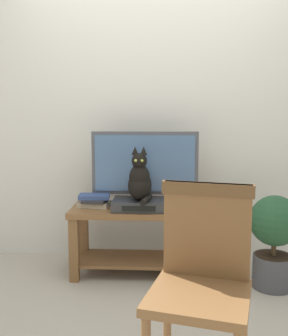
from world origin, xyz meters
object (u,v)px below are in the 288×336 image
tv_stand (144,229)px  tv (145,166)px  cat (140,181)px  media_box (140,204)px  book_stack (95,201)px  potted_plant (274,236)px  wooden_chair (202,274)px

tv_stand → tv: tv is taller
tv_stand → cat: bearing=-111.4°
tv_stand → media_box: size_ratio=2.76×
media_box → book_stack: book_stack is taller
media_box → potted_plant: potted_plant is taller
tv_stand → tv: bearing=90.0°
book_stack → potted_plant: size_ratio=0.38×
book_stack → wooden_chair: bearing=-62.4°
media_box → cat: size_ratio=1.01×
tv → wooden_chair: size_ratio=0.88×
wooden_chair → potted_plant: bearing=61.2°
media_box → cat: (0.00, -0.02, 0.19)m
wooden_chair → cat: bearing=105.4°
tv_stand → book_stack: 0.45m
book_stack → cat: bearing=-12.6°
tv → wooden_chair: tv is taller
wooden_chair → tv: bearing=102.6°
tv_stand → book_stack: size_ratio=4.41×
media_box → tv_stand: bearing=62.3°
wooden_chair → book_stack: wooden_chair is taller
media_box → tv: bearing=77.9°
wooden_chair → potted_plant: (0.63, 1.15, -0.18)m
tv → cat: size_ratio=2.05×
cat → wooden_chair: bearing=-74.6°
cat → potted_plant: size_ratio=0.60×
wooden_chair → potted_plant: size_ratio=1.40×
tv → media_box: tv is taller
tv_stand → media_box: 0.22m
cat → book_stack: (-0.36, 0.08, -0.18)m
media_box → cat: bearing=-85.9°
cat → tv_stand: bearing=68.6°
cat → wooden_chair: 1.35m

